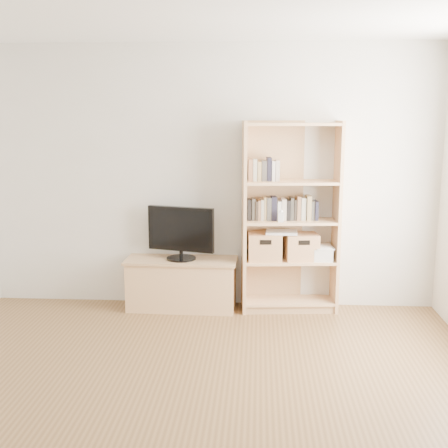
# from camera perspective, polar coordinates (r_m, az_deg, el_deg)

# --- Properties ---
(floor) EXTENTS (4.50, 5.00, 0.01)m
(floor) POSITION_cam_1_polar(r_m,az_deg,el_deg) (3.64, -4.88, -20.85)
(floor) COLOR brown
(floor) RESTS_ON ground
(back_wall) EXTENTS (4.50, 0.02, 2.60)m
(back_wall) POSITION_cam_1_polar(r_m,az_deg,el_deg) (5.61, -1.37, 4.73)
(back_wall) COLOR beige
(back_wall) RESTS_ON floor
(tv_stand) EXTENTS (1.07, 0.43, 0.49)m
(tv_stand) POSITION_cam_1_polar(r_m,az_deg,el_deg) (5.66, -4.32, -6.18)
(tv_stand) COLOR tan
(tv_stand) RESTS_ON floor
(bookshelf) EXTENTS (0.96, 0.41, 1.86)m
(bookshelf) POSITION_cam_1_polar(r_m,az_deg,el_deg) (5.48, 6.75, 0.62)
(bookshelf) COLOR tan
(bookshelf) RESTS_ON floor
(television) EXTENTS (0.67, 0.22, 0.53)m
(television) POSITION_cam_1_polar(r_m,az_deg,el_deg) (5.53, -4.40, -0.92)
(television) COLOR black
(television) RESTS_ON tv_stand
(books_row_mid) EXTENTS (0.88, 0.28, 0.23)m
(books_row_mid) POSITION_cam_1_polar(r_m,az_deg,el_deg) (5.49, 6.75, 1.63)
(books_row_mid) COLOR black
(books_row_mid) RESTS_ON bookshelf
(books_row_upper) EXTENTS (0.36, 0.16, 0.18)m
(books_row_upper) POSITION_cam_1_polar(r_m,az_deg,el_deg) (5.42, 4.66, 5.37)
(books_row_upper) COLOR black
(books_row_upper) RESTS_ON bookshelf
(baby_monitor) EXTENTS (0.05, 0.04, 0.10)m
(baby_monitor) POSITION_cam_1_polar(r_m,az_deg,el_deg) (5.37, 5.82, 0.70)
(baby_monitor) COLOR white
(baby_monitor) RESTS_ON bookshelf
(basket_left) EXTENTS (0.34, 0.29, 0.26)m
(basket_left) POSITION_cam_1_polar(r_m,az_deg,el_deg) (5.51, 4.13, -2.29)
(basket_left) COLOR tan
(basket_left) RESTS_ON bookshelf
(basket_right) EXTENTS (0.34, 0.30, 0.26)m
(basket_right) POSITION_cam_1_polar(r_m,az_deg,el_deg) (5.56, 7.86, -2.28)
(basket_right) COLOR tan
(basket_right) RESTS_ON bookshelf
(laptop) EXTENTS (0.31, 0.23, 0.02)m
(laptop) POSITION_cam_1_polar(r_m,az_deg,el_deg) (5.48, 5.88, -0.83)
(laptop) COLOR white
(laptop) RESTS_ON basket_left
(magazine_stack) EXTENTS (0.19, 0.27, 0.12)m
(magazine_stack) POSITION_cam_1_polar(r_m,az_deg,el_deg) (5.61, 9.93, -2.93)
(magazine_stack) COLOR beige
(magazine_stack) RESTS_ON bookshelf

